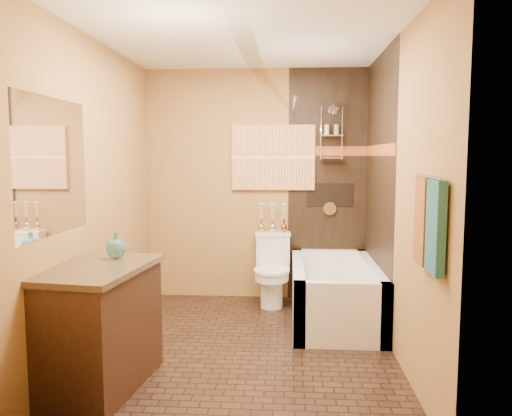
# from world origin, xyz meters

# --- Properties ---
(floor) EXTENTS (3.00, 3.00, 0.00)m
(floor) POSITION_xyz_m (0.00, 0.00, 0.00)
(floor) COLOR black
(floor) RESTS_ON ground
(wall_left) EXTENTS (0.02, 3.00, 2.50)m
(wall_left) POSITION_xyz_m (-1.20, 0.00, 1.25)
(wall_left) COLOR #A17D3E
(wall_left) RESTS_ON floor
(wall_right) EXTENTS (0.02, 3.00, 2.50)m
(wall_right) POSITION_xyz_m (1.20, 0.00, 1.25)
(wall_right) COLOR #A17D3E
(wall_right) RESTS_ON floor
(wall_back) EXTENTS (2.40, 0.02, 2.50)m
(wall_back) POSITION_xyz_m (0.00, 1.50, 1.25)
(wall_back) COLOR #A17D3E
(wall_back) RESTS_ON floor
(wall_front) EXTENTS (2.40, 0.02, 2.50)m
(wall_front) POSITION_xyz_m (0.00, -1.50, 1.25)
(wall_front) COLOR #A17D3E
(wall_front) RESTS_ON floor
(ceiling) EXTENTS (3.00, 3.00, 0.00)m
(ceiling) POSITION_xyz_m (0.00, 0.00, 2.50)
(ceiling) COLOR silver
(ceiling) RESTS_ON wall_back
(alcove_tile_back) EXTENTS (0.85, 0.01, 2.50)m
(alcove_tile_back) POSITION_xyz_m (0.78, 1.49, 1.25)
(alcove_tile_back) COLOR black
(alcove_tile_back) RESTS_ON wall_back
(alcove_tile_right) EXTENTS (0.01, 1.50, 2.50)m
(alcove_tile_right) POSITION_xyz_m (1.19, 0.75, 1.25)
(alcove_tile_right) COLOR black
(alcove_tile_right) RESTS_ON wall_right
(mosaic_band_back) EXTENTS (0.85, 0.01, 0.10)m
(mosaic_band_back) POSITION_xyz_m (0.78, 1.48, 1.62)
(mosaic_band_back) COLOR maroon
(mosaic_band_back) RESTS_ON alcove_tile_back
(mosaic_band_right) EXTENTS (0.01, 1.50, 0.10)m
(mosaic_band_right) POSITION_xyz_m (1.18, 0.75, 1.62)
(mosaic_band_right) COLOR maroon
(mosaic_band_right) RESTS_ON alcove_tile_right
(alcove_niche) EXTENTS (0.50, 0.01, 0.25)m
(alcove_niche) POSITION_xyz_m (0.80, 1.48, 1.15)
(alcove_niche) COLOR black
(alcove_niche) RESTS_ON alcove_tile_back
(shower_fixtures) EXTENTS (0.24, 0.33, 1.16)m
(shower_fixtures) POSITION_xyz_m (0.80, 1.38, 1.67)
(shower_fixtures) COLOR silver
(shower_fixtures) RESTS_ON floor
(curtain_rod) EXTENTS (0.03, 1.55, 0.03)m
(curtain_rod) POSITION_xyz_m (0.40, 0.75, 2.02)
(curtain_rod) COLOR silver
(curtain_rod) RESTS_ON wall_back
(towel_bar) EXTENTS (0.02, 0.55, 0.02)m
(towel_bar) POSITION_xyz_m (1.15, -1.05, 1.45)
(towel_bar) COLOR silver
(towel_bar) RESTS_ON wall_right
(towel_teal) EXTENTS (0.05, 0.22, 0.52)m
(towel_teal) POSITION_xyz_m (1.16, -1.18, 1.18)
(towel_teal) COLOR #1C4D5F
(towel_teal) RESTS_ON towel_bar
(towel_rust) EXTENTS (0.05, 0.22, 0.52)m
(towel_rust) POSITION_xyz_m (1.16, -0.92, 1.18)
(towel_rust) COLOR brown
(towel_rust) RESTS_ON towel_bar
(sunset_painting) EXTENTS (0.90, 0.04, 0.70)m
(sunset_painting) POSITION_xyz_m (0.18, 1.48, 1.55)
(sunset_painting) COLOR #CF6530
(sunset_painting) RESTS_ON wall_back
(vanity_mirror) EXTENTS (0.01, 1.00, 0.90)m
(vanity_mirror) POSITION_xyz_m (-1.19, -0.75, 1.50)
(vanity_mirror) COLOR white
(vanity_mirror) RESTS_ON wall_left
(bathtub) EXTENTS (0.80, 1.50, 0.55)m
(bathtub) POSITION_xyz_m (0.80, 0.75, 0.22)
(bathtub) COLOR white
(bathtub) RESTS_ON floor
(toilet) EXTENTS (0.39, 0.57, 0.75)m
(toilet) POSITION_xyz_m (0.18, 1.22, 0.38)
(toilet) COLOR white
(toilet) RESTS_ON floor
(vanity) EXTENTS (0.70, 1.02, 0.84)m
(vanity) POSITION_xyz_m (-0.92, -0.75, 0.42)
(vanity) COLOR black
(vanity) RESTS_ON floor
(teal_bottle) EXTENTS (0.15, 0.15, 0.23)m
(teal_bottle) POSITION_xyz_m (-0.87, -0.50, 0.93)
(teal_bottle) COLOR #28796F
(teal_bottle) RESTS_ON vanity
(bud_vases) EXTENTS (0.31, 0.07, 0.31)m
(bud_vases) POSITION_xyz_m (0.18, 1.39, 0.91)
(bud_vases) COLOR gold
(bud_vases) RESTS_ON toilet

